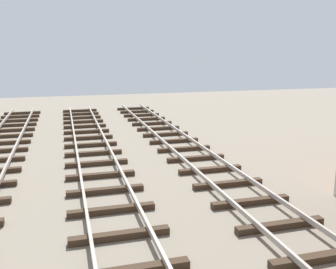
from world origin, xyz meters
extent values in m
cube|color=#38281C|center=(1.43, 6.49, 0.09)|extent=(2.50, 0.24, 0.18)
cube|color=#38281C|center=(1.43, 8.11, 0.09)|extent=(2.50, 0.24, 0.18)
cube|color=#38281C|center=(1.43, 9.73, 0.09)|extent=(2.50, 0.24, 0.18)
cube|color=#38281C|center=(1.43, 11.35, 0.09)|extent=(2.50, 0.24, 0.18)
cube|color=#38281C|center=(1.43, 12.98, 0.09)|extent=(2.50, 0.24, 0.18)
cube|color=#38281C|center=(1.43, 14.60, 0.09)|extent=(2.50, 0.24, 0.18)
cube|color=#38281C|center=(1.43, 16.22, 0.09)|extent=(2.50, 0.24, 0.18)
cube|color=#38281C|center=(1.43, 17.84, 0.09)|extent=(2.50, 0.24, 0.18)
cube|color=#38281C|center=(1.43, 19.46, 0.09)|extent=(2.50, 0.24, 0.18)
cube|color=#38281C|center=(1.43, 21.09, 0.09)|extent=(2.50, 0.24, 0.18)
cube|color=#38281C|center=(1.43, 22.71, 0.09)|extent=(2.50, 0.24, 0.18)
cube|color=#38281C|center=(1.43, 24.33, 0.09)|extent=(2.50, 0.24, 0.18)
cube|color=#38281C|center=(1.43, 25.95, 0.09)|extent=(2.50, 0.24, 0.18)
cube|color=#38281C|center=(1.43, 27.57, 0.09)|extent=(2.50, 0.24, 0.18)
cube|color=#38281C|center=(1.43, 29.20, 0.09)|extent=(2.50, 0.24, 0.18)
cube|color=#38281C|center=(-2.68, 8.69, 0.09)|extent=(2.50, 0.24, 0.18)
cube|color=#38281C|center=(-2.68, 10.27, 0.09)|extent=(2.50, 0.24, 0.18)
cube|color=#38281C|center=(-2.68, 11.85, 0.09)|extent=(2.50, 0.24, 0.18)
cube|color=#38281C|center=(-2.68, 13.42, 0.09)|extent=(2.50, 0.24, 0.18)
cube|color=#38281C|center=(-2.68, 15.00, 0.09)|extent=(2.50, 0.24, 0.18)
cube|color=#38281C|center=(-2.68, 16.58, 0.09)|extent=(2.50, 0.24, 0.18)
cube|color=#38281C|center=(-2.68, 18.16, 0.09)|extent=(2.50, 0.24, 0.18)
cube|color=#38281C|center=(-2.68, 19.74, 0.09)|extent=(2.50, 0.24, 0.18)
cube|color=#38281C|center=(-2.68, 21.32, 0.09)|extent=(2.50, 0.24, 0.18)
cube|color=#38281C|center=(-2.68, 22.90, 0.09)|extent=(2.50, 0.24, 0.18)
cube|color=#38281C|center=(-2.68, 24.48, 0.09)|extent=(2.50, 0.24, 0.18)
cube|color=#38281C|center=(-2.68, 26.06, 0.09)|extent=(2.50, 0.24, 0.18)
cube|color=#38281C|center=(-2.68, 27.64, 0.09)|extent=(2.50, 0.24, 0.18)
cube|color=#38281C|center=(-2.68, 29.22, 0.09)|extent=(2.50, 0.24, 0.18)
cube|color=#38281C|center=(-6.79, 19.74, 0.09)|extent=(2.50, 0.24, 0.18)
cube|color=#38281C|center=(-6.79, 21.32, 0.09)|extent=(2.50, 0.24, 0.18)
cube|color=#38281C|center=(-6.79, 22.90, 0.09)|extent=(2.50, 0.24, 0.18)
cube|color=#38281C|center=(-6.79, 24.48, 0.09)|extent=(2.50, 0.24, 0.18)
cube|color=#38281C|center=(-6.79, 26.06, 0.09)|extent=(2.50, 0.24, 0.18)
cube|color=#38281C|center=(-6.79, 27.64, 0.09)|extent=(2.50, 0.24, 0.18)
cube|color=#38281C|center=(-6.79, 29.22, 0.09)|extent=(2.50, 0.24, 0.18)
camera|label=1|loc=(-3.81, 0.24, 4.54)|focal=40.00mm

